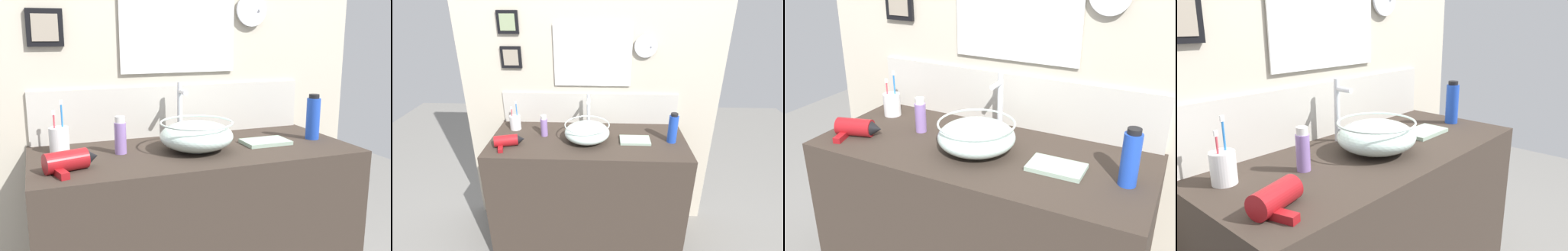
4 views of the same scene
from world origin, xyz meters
The scene contains 10 objects.
ground_plane centered at (0.00, 0.00, 0.00)m, with size 6.00×6.00×0.00m, color gray.
vanity_counter centered at (0.00, 0.00, 0.44)m, with size 1.33×0.57×0.88m, color #382D26.
back_panel centered at (0.00, 0.31, 1.26)m, with size 1.90×0.09×2.53m.
glass_bowl_sink centered at (-0.01, -0.02, 0.95)m, with size 0.30×0.30×0.12m.
faucet centered at (-0.01, 0.18, 1.03)m, with size 0.02×0.09×0.26m.
hair_drier centered at (-0.51, -0.12, 0.92)m, with size 0.20×0.17×0.07m.
toothbrush_cup centered at (-0.53, 0.14, 0.94)m, with size 0.08×0.08×0.21m.
soap_dispenser centered at (0.56, -0.02, 0.98)m, with size 0.06×0.06×0.21m.
lotion_bottle centered at (-0.31, 0.04, 0.96)m, with size 0.05×0.05×0.15m.
hand_towel centered at (0.32, -0.02, 0.89)m, with size 0.20×0.13×0.02m, color #99B29E.
Camera 2 is at (0.08, -1.86, 1.83)m, focal length 28.00 mm.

